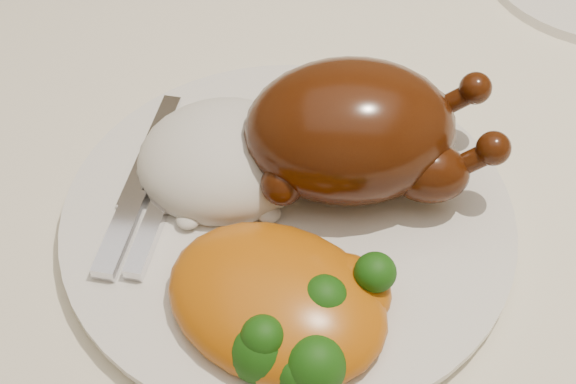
# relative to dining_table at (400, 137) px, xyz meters

# --- Properties ---
(dining_table) EXTENTS (1.60, 0.90, 0.76)m
(dining_table) POSITION_rel_dining_table_xyz_m (0.00, 0.00, 0.00)
(dining_table) COLOR brown
(dining_table) RESTS_ON floor
(tablecloth) EXTENTS (1.73, 1.03, 0.18)m
(tablecloth) POSITION_rel_dining_table_xyz_m (0.00, 0.00, 0.07)
(tablecloth) COLOR silver
(tablecloth) RESTS_ON dining_table
(dinner_plate) EXTENTS (0.39, 0.39, 0.01)m
(dinner_plate) POSITION_rel_dining_table_xyz_m (-0.08, -0.20, 0.11)
(dinner_plate) COLOR silver
(dinner_plate) RESTS_ON tablecloth
(roast_chicken) EXTENTS (0.18, 0.13, 0.09)m
(roast_chicken) POSITION_rel_dining_table_xyz_m (-0.04, -0.16, 0.16)
(roast_chicken) COLOR #411B07
(roast_chicken) RESTS_ON dinner_plate
(rice_mound) EXTENTS (0.14, 0.13, 0.06)m
(rice_mound) POSITION_rel_dining_table_xyz_m (-0.13, -0.17, 0.13)
(rice_mound) COLOR silver
(rice_mound) RESTS_ON dinner_plate
(mac_and_cheese) EXTENTS (0.17, 0.15, 0.05)m
(mac_and_cheese) POSITION_rel_dining_table_xyz_m (-0.07, -0.28, 0.13)
(mac_and_cheese) COLOR #C6560C
(mac_and_cheese) RESTS_ON dinner_plate
(cutlery) EXTENTS (0.04, 0.17, 0.01)m
(cutlery) POSITION_rel_dining_table_xyz_m (-0.17, -0.21, 0.12)
(cutlery) COLOR silver
(cutlery) RESTS_ON dinner_plate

